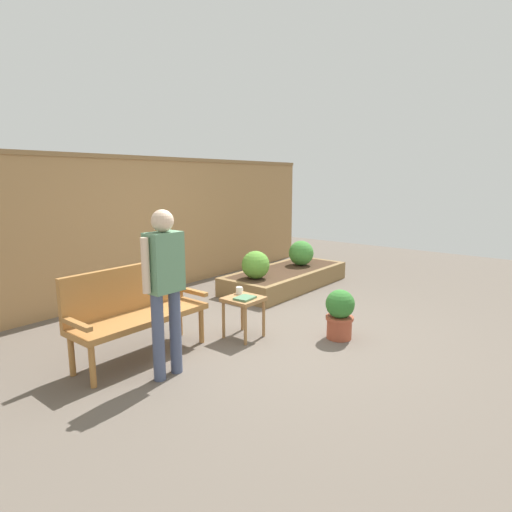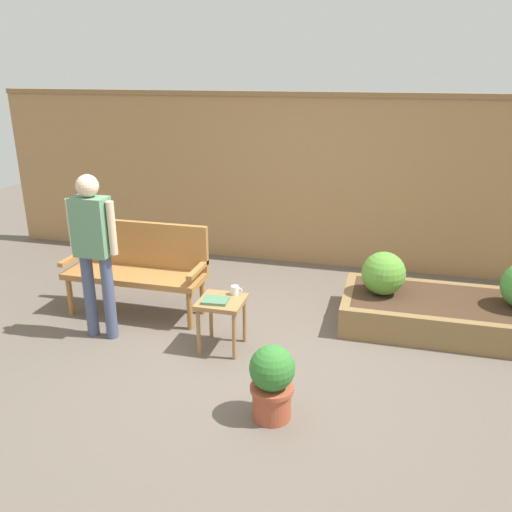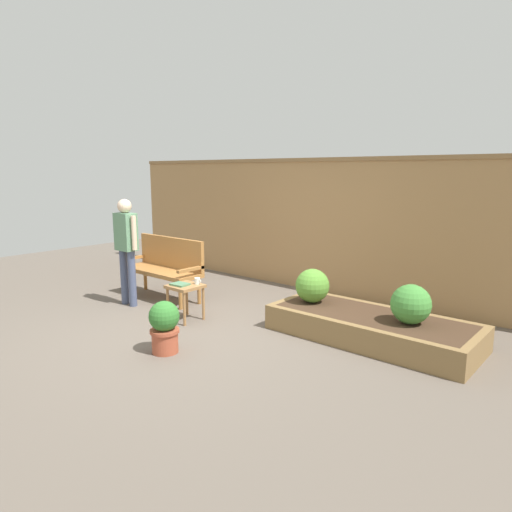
# 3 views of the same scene
# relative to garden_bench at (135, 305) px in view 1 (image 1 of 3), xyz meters

# --- Properties ---
(ground_plane) EXTENTS (14.00, 14.00, 0.00)m
(ground_plane) POSITION_rel_garden_bench_xyz_m (1.41, -0.69, -0.54)
(ground_plane) COLOR #60564C
(fence_back) EXTENTS (8.40, 0.14, 2.16)m
(fence_back) POSITION_rel_garden_bench_xyz_m (1.41, 1.91, 0.55)
(fence_back) COLOR #A37A4C
(fence_back) RESTS_ON ground_plane
(garden_bench) EXTENTS (1.44, 0.48, 0.94)m
(garden_bench) POSITION_rel_garden_bench_xyz_m (0.00, 0.00, 0.00)
(garden_bench) COLOR #A87038
(garden_bench) RESTS_ON ground_plane
(side_table) EXTENTS (0.40, 0.40, 0.48)m
(side_table) POSITION_rel_garden_bench_xyz_m (1.08, -0.54, -0.15)
(side_table) COLOR #9E7042
(side_table) RESTS_ON ground_plane
(cup_on_table) EXTENTS (0.11, 0.08, 0.08)m
(cup_on_table) POSITION_rel_garden_bench_xyz_m (1.17, -0.40, -0.02)
(cup_on_table) COLOR white
(cup_on_table) RESTS_ON side_table
(book_on_table) EXTENTS (0.24, 0.20, 0.02)m
(book_on_table) POSITION_rel_garden_bench_xyz_m (1.04, -0.60, -0.05)
(book_on_table) COLOR #4C7A56
(book_on_table) RESTS_ON side_table
(potted_boxwood) EXTENTS (0.33, 0.33, 0.58)m
(potted_boxwood) POSITION_rel_garden_bench_xyz_m (1.75, -1.42, -0.24)
(potted_boxwood) COLOR #A84C33
(potted_boxwood) RESTS_ON ground_plane
(raised_planter_bed) EXTENTS (2.40, 1.00, 0.30)m
(raised_planter_bed) POSITION_rel_garden_bench_xyz_m (3.28, 0.39, -0.39)
(raised_planter_bed) COLOR olive
(raised_planter_bed) RESTS_ON ground_plane
(shrub_near_bench) EXTENTS (0.43, 0.43, 0.43)m
(shrub_near_bench) POSITION_rel_garden_bench_xyz_m (2.45, 0.39, -0.03)
(shrub_near_bench) COLOR brown
(shrub_near_bench) RESTS_ON raised_planter_bed
(shrub_far_corner) EXTENTS (0.44, 0.44, 0.44)m
(shrub_far_corner) POSITION_rel_garden_bench_xyz_m (3.74, 0.39, -0.03)
(shrub_far_corner) COLOR brown
(shrub_far_corner) RESTS_ON raised_planter_bed
(person_by_bench) EXTENTS (0.47, 0.20, 1.56)m
(person_by_bench) POSITION_rel_garden_bench_xyz_m (-0.10, -0.62, 0.39)
(person_by_bench) COLOR #475170
(person_by_bench) RESTS_ON ground_plane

